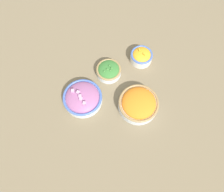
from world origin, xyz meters
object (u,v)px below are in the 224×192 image
at_px(bowl_carrots, 139,104).
at_px(bowl_red_onion, 83,98).
at_px(bowl_broccoli, 109,70).
at_px(bowl_squash, 141,56).

height_order(bowl_carrots, bowl_red_onion, bowl_carrots).
height_order(bowl_broccoli, bowl_squash, bowl_squash).
relative_size(bowl_carrots, bowl_squash, 1.67).
relative_size(bowl_broccoli, bowl_carrots, 0.67).
distance_m(bowl_carrots, bowl_red_onion, 0.27).
relative_size(bowl_broccoli, bowl_red_onion, 0.67).
height_order(bowl_red_onion, bowl_squash, bowl_red_onion).
height_order(bowl_broccoli, bowl_red_onion, bowl_red_onion).
bearing_deg(bowl_red_onion, bowl_squash, 14.39).
height_order(bowl_carrots, bowl_squash, bowl_carrots).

